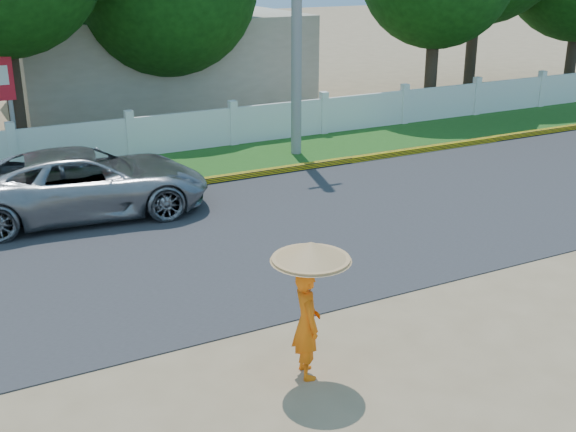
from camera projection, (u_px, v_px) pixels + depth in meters
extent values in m
plane|color=#9E8460|center=(353.00, 345.00, 10.22)|extent=(120.00, 120.00, 0.00)
cube|color=#38383A|center=(229.00, 239.00, 13.97)|extent=(60.00, 7.00, 0.02)
cube|color=#2D601E|center=(148.00, 171.00, 18.34)|extent=(60.00, 3.50, 0.03)
cube|color=yellow|center=(169.00, 187.00, 16.90)|extent=(40.00, 0.18, 0.16)
cube|color=silver|center=(130.00, 138.00, 19.37)|extent=(40.00, 0.10, 1.10)
cube|color=#B7AD99|center=(157.00, 60.00, 25.98)|extent=(10.00, 6.00, 3.20)
cylinder|color=gray|center=(297.00, 11.00, 18.63)|extent=(0.28, 0.28, 7.66)
imported|color=#919398|center=(86.00, 183.00, 15.09)|extent=(5.30, 2.87, 1.41)
imported|color=orange|center=(307.00, 323.00, 9.26)|extent=(0.46, 0.61, 1.50)
cylinder|color=gray|center=(311.00, 282.00, 9.08)|extent=(0.02, 0.02, 0.98)
cone|color=tan|center=(311.00, 251.00, 8.94)|extent=(1.03, 1.03, 0.25)
cylinder|color=gray|center=(13.00, 124.00, 18.93)|extent=(0.12, 0.12, 2.00)
cylinder|color=#473828|center=(14.00, 85.00, 19.39)|extent=(0.44, 0.44, 3.80)
cylinder|color=#473828|center=(472.00, 39.00, 28.51)|extent=(0.44, 0.44, 4.11)
cylinder|color=#473828|center=(171.00, 78.00, 23.62)|extent=(0.44, 0.44, 2.76)
cylinder|color=#473828|center=(573.00, 47.00, 29.52)|extent=(0.44, 0.44, 3.22)
cylinder|color=#473828|center=(432.00, 61.00, 25.50)|extent=(0.44, 0.44, 3.26)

